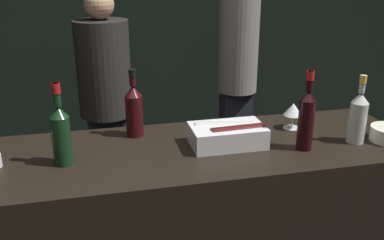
% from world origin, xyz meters
% --- Properties ---
extents(wall_back_chalkboard, '(6.40, 0.06, 2.80)m').
position_xyz_m(wall_back_chalkboard, '(0.00, 2.72, 1.40)').
color(wall_back_chalkboard, black).
rests_on(wall_back_chalkboard, ground_plane).
extents(ice_bin_with_bottles, '(0.34, 0.20, 0.10)m').
position_xyz_m(ice_bin_with_bottles, '(0.16, 0.33, 1.09)').
color(ice_bin_with_bottles, silver).
rests_on(ice_bin_with_bottles, bar_counter).
extents(wine_glass, '(0.09, 0.09, 0.13)m').
position_xyz_m(wine_glass, '(0.53, 0.45, 1.13)').
color(wine_glass, silver).
rests_on(wine_glass, bar_counter).
extents(rose_wine_bottle, '(0.08, 0.08, 0.32)m').
position_xyz_m(rose_wine_bottle, '(0.74, 0.23, 1.17)').
color(rose_wine_bottle, '#B2B7AD').
rests_on(rose_wine_bottle, bar_counter).
extents(red_wine_bottle_black_foil, '(0.08, 0.08, 0.32)m').
position_xyz_m(red_wine_bottle_black_foil, '(-0.24, 0.54, 1.17)').
color(red_wine_bottle_black_foil, black).
rests_on(red_wine_bottle_black_foil, bar_counter).
extents(red_wine_bottle_burgundy, '(0.08, 0.08, 0.34)m').
position_xyz_m(red_wine_bottle_burgundy, '(-0.56, 0.29, 1.18)').
color(red_wine_bottle_burgundy, black).
rests_on(red_wine_bottle_burgundy, bar_counter).
extents(red_wine_bottle_tall, '(0.07, 0.07, 0.35)m').
position_xyz_m(red_wine_bottle_tall, '(0.47, 0.21, 1.19)').
color(red_wine_bottle_tall, black).
rests_on(red_wine_bottle_tall, bar_counter).
extents(person_in_hoodie, '(0.39, 0.39, 1.65)m').
position_xyz_m(person_in_hoodie, '(-0.34, 1.72, 0.91)').
color(person_in_hoodie, black).
rests_on(person_in_hoodie, ground_plane).
extents(person_blond_tee, '(0.32, 0.32, 1.79)m').
position_xyz_m(person_blond_tee, '(0.72, 1.84, 1.01)').
color(person_blond_tee, black).
rests_on(person_blond_tee, ground_plane).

